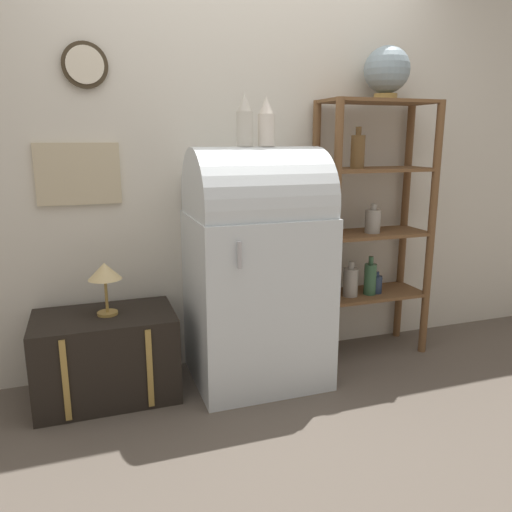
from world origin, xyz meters
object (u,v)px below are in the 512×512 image
Objects in this scene: vase_center at (266,123)px; desk_lamp at (105,274)px; suitcase_trunk at (106,356)px; globe at (387,71)px; vase_left at (245,122)px; refrigerator at (257,264)px.

desk_lamp is at bearing 177.04° from vase_center.
desk_lamp is at bearing 2.57° from suitcase_trunk.
suitcase_trunk is at bearing -176.54° from globe.
vase_left reaches higher than desk_lamp.
refrigerator reaches higher than suitcase_trunk.
vase_left is at bearing 168.80° from refrigerator.
vase_left is at bearing 175.40° from vase_center.
refrigerator is 4.28× the size of globe.
vase_center is 0.92× the size of desk_lamp.
refrigerator is 0.80m from vase_left.
desk_lamp is (-0.90, 0.05, -0.79)m from vase_center.
vase_left is (-0.96, -0.14, -0.32)m from globe.
vase_left reaches higher than refrigerator.
vase_center is at bearing -2.83° from suitcase_trunk.
refrigerator reaches higher than desk_lamp.
vase_left is 0.12m from vase_center.
refrigerator is 4.72× the size of desk_lamp.
vase_left is 1.06× the size of vase_center.
vase_left is 1.11m from desk_lamp.
vase_center is (0.06, 0.00, 0.79)m from refrigerator.
vase_left reaches higher than vase_center.
globe is at bearing 3.48° from desk_lamp.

